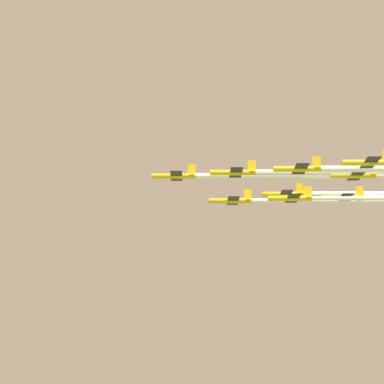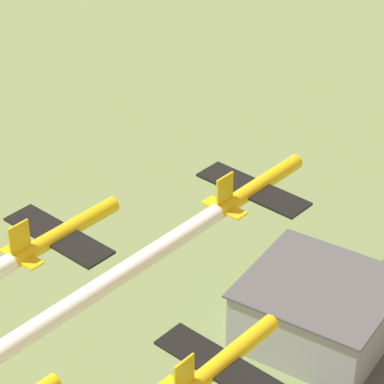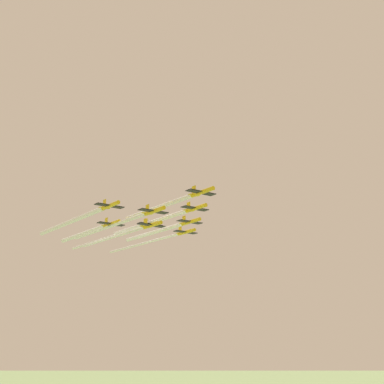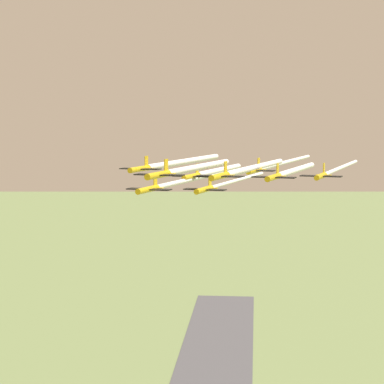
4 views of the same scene
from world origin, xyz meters
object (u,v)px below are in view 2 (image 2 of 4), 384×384
jet_0 (255,187)px  jet_2 (222,362)px  hangar (318,311)px  jet_1 (61,233)px

jet_0 → jet_2: (5.11, -12.74, -3.76)m
hangar → jet_0: jet_0 is taller
jet_0 → jet_2: jet_0 is taller
jet_1 → jet_2: jet_1 is taller
hangar → jet_1: (21.43, -95.99, 83.36)m
hangar → jet_1: bearing=-77.4°
hangar → jet_0: bearing=-70.6°
jet_0 → jet_2: 14.23m
jet_1 → jet_2: (13.76, -2.09, -2.83)m
jet_0 → jet_1: 13.76m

